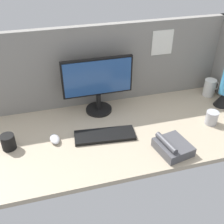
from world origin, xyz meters
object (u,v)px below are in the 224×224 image
at_px(mouse, 55,139).
at_px(desk_phone, 172,147).
at_px(mug_black_travel, 8,143).
at_px(mug_steel, 212,118).
at_px(keyboard, 105,135).
at_px(mug_ceramic_white, 210,88).
at_px(monitor, 98,82).

height_order(mouse, desk_phone, desk_phone).
relative_size(mug_black_travel, mug_steel, 1.04).
bearing_deg(keyboard, mug_black_travel, -178.14).
bearing_deg(mug_ceramic_white, mug_steel, -119.39).
bearing_deg(mug_steel, desk_phone, -153.79).
bearing_deg(monitor, mug_ceramic_white, -1.33).
bearing_deg(desk_phone, mouse, 157.68).
distance_m(keyboard, mug_steel, 0.70).
xyz_separation_m(keyboard, mouse, (-0.30, 0.04, 0.01)).
distance_m(keyboard, mug_ceramic_white, 0.93).
bearing_deg(monitor, mug_steel, -27.12).
xyz_separation_m(mouse, mug_black_travel, (-0.26, 0.00, 0.03)).
xyz_separation_m(mug_black_travel, desk_phone, (0.90, -0.27, -0.01)).
bearing_deg(mug_black_travel, mug_steel, -4.00).
xyz_separation_m(mouse, desk_phone, (0.64, -0.26, 0.01)).
height_order(mouse, mug_steel, mug_steel).
height_order(mug_steel, desk_phone, same).
relative_size(keyboard, mug_ceramic_white, 2.86).
bearing_deg(mug_steel, mug_black_travel, 176.00).
relative_size(mug_black_travel, mug_ceramic_white, 0.71).
height_order(mug_black_travel, desk_phone, mug_black_travel).
xyz_separation_m(mouse, mug_steel, (1.00, -0.09, 0.03)).
xyz_separation_m(monitor, mug_ceramic_white, (0.86, -0.02, -0.15)).
bearing_deg(mug_black_travel, desk_phone, -16.47).
bearing_deg(mouse, desk_phone, -32.09).
height_order(monitor, keyboard, monitor).
xyz_separation_m(keyboard, mug_steel, (0.70, -0.05, 0.03)).
xyz_separation_m(keyboard, desk_phone, (0.34, -0.23, 0.02)).
bearing_deg(mouse, keyboard, -16.63).
height_order(mug_ceramic_white, desk_phone, mug_ceramic_white).
height_order(keyboard, desk_phone, desk_phone).
height_order(keyboard, mug_black_travel, mug_black_travel).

